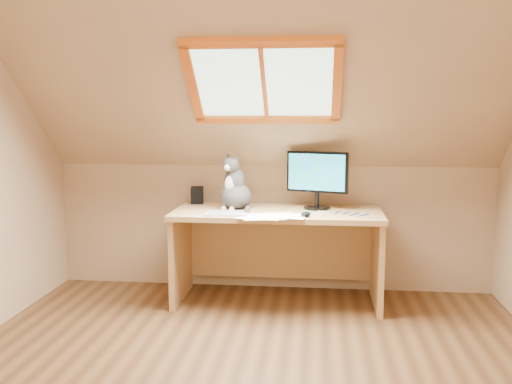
# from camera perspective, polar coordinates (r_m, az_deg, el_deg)

# --- Properties ---
(room_shell) EXTENTS (3.52, 3.52, 2.41)m
(room_shell) POSITION_cam_1_polar(r_m,az_deg,el_deg) (2.71, -1.45, 8.08)
(room_shell) COLOR tan
(room_shell) RESTS_ON ground
(desk) EXTENTS (1.54, 0.67, 0.70)m
(desk) POSITION_cam_1_polar(r_m,az_deg,el_deg) (4.34, 2.21, -4.54)
(desk) COLOR tan
(desk) RESTS_ON ground
(monitor) EXTENTS (0.46, 0.20, 0.43)m
(monitor) POSITION_cam_1_polar(r_m,az_deg,el_deg) (4.29, 6.14, 1.61)
(monitor) COLOR black
(monitor) RESTS_ON desk
(cat) EXTENTS (0.33, 0.35, 0.43)m
(cat) POSITION_cam_1_polar(r_m,az_deg,el_deg) (4.28, -2.11, 0.32)
(cat) COLOR #4B4642
(cat) RESTS_ON desk
(desk_speaker) EXTENTS (0.10, 0.10, 0.13)m
(desk_speaker) POSITION_cam_1_polar(r_m,az_deg,el_deg) (4.56, -5.91, -0.32)
(desk_speaker) COLOR black
(desk_speaker) RESTS_ON desk
(graphics_tablet) EXTENTS (0.31, 0.23, 0.01)m
(graphics_tablet) POSITION_cam_1_polar(r_m,az_deg,el_deg) (4.08, -2.94, -2.14)
(graphics_tablet) COLOR #B2B2B7
(graphics_tablet) RESTS_ON desk
(mouse) EXTENTS (0.09, 0.12, 0.03)m
(mouse) POSITION_cam_1_polar(r_m,az_deg,el_deg) (3.99, 5.00, -2.25)
(mouse) COLOR black
(mouse) RESTS_ON desk
(papers) EXTENTS (0.35, 0.30, 0.01)m
(papers) POSITION_cam_1_polar(r_m,az_deg,el_deg) (3.98, 1.55, -2.44)
(papers) COLOR white
(papers) RESTS_ON desk
(cables) EXTENTS (0.51, 0.26, 0.01)m
(cables) POSITION_cam_1_polar(r_m,az_deg,el_deg) (4.11, 8.08, -2.17)
(cables) COLOR silver
(cables) RESTS_ON desk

